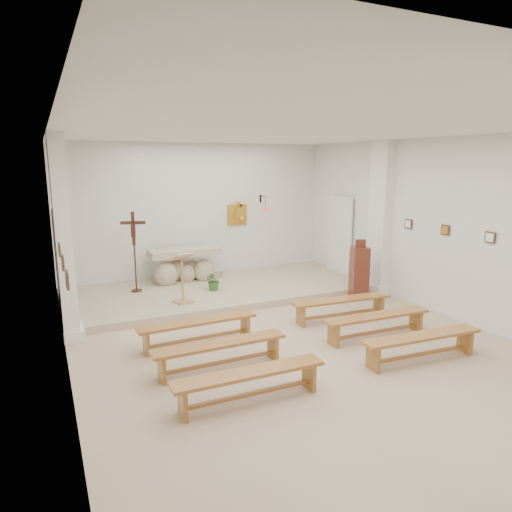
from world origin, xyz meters
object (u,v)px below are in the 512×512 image
lectern (183,278)px  bench_left_third (250,379)px  donation_pedestal (359,272)px  bench_right_front (341,304)px  crucifix_stand (134,246)px  bench_right_second (377,320)px  bench_left_front (198,326)px  bench_left_second (220,349)px  altar (184,267)px  bench_right_third (422,341)px

lectern → bench_left_third: 4.03m
lectern → bench_left_third: bearing=-109.4°
donation_pedestal → bench_right_front: size_ratio=0.66×
crucifix_stand → bench_right_second: size_ratio=0.88×
donation_pedestal → bench_left_third: 5.21m
bench_right_second → bench_left_front: bearing=162.5°
bench_left_second → crucifix_stand: bearing=95.3°
altar → crucifix_stand: crucifix_stand is taller
bench_left_front → crucifix_stand: bearing=96.0°
crucifix_stand → bench_left_second: bearing=-66.5°
donation_pedestal → bench_left_third: (-4.15, -3.15, -0.27)m
altar → lectern: bearing=-107.9°
lectern → bench_left_second: (-0.30, -2.96, -0.36)m
bench_left_third → bench_right_third: size_ratio=0.99×
bench_right_front → bench_right_third: bearing=-85.8°
bench_right_third → bench_left_third: bearing=-175.7°
crucifix_stand → bench_right_second: bearing=-34.1°
altar → bench_left_second: 4.77m
altar → bench_left_third: size_ratio=0.84×
lectern → bench_left_front: bearing=-114.0°
bench_left_front → bench_left_third: size_ratio=1.00×
lectern → bench_right_third: (2.61, -4.00, -0.36)m
altar → lectern: 1.82m
bench_left_front → bench_right_third: same height
bench_left_front → bench_right_second: (2.91, -1.04, 0.00)m
bench_left_second → donation_pedestal: bearing=26.7°
bench_right_second → bench_right_third: bearing=-87.8°
altar → lectern: size_ratio=1.60×
bench_left_front → lectern: bearing=79.6°
bench_left_front → bench_right_front: size_ratio=0.99×
lectern → bench_right_front: 3.25m
donation_pedestal → bench_right_second: bearing=-102.7°
bench_right_front → bench_left_third: (-2.91, -2.09, 0.00)m
lectern → bench_right_front: bearing=-51.4°
donation_pedestal → bench_right_front: (-1.24, -1.06, -0.27)m
bench_right_second → bench_left_second: bearing=-177.8°
altar → bench_left_third: bearing=-99.2°
bench_left_second → bench_right_third: size_ratio=0.99×
bench_left_second → altar: bearing=79.7°
crucifix_stand → bench_right_front: 4.70m
bench_right_front → bench_left_third: size_ratio=1.01×
lectern → bench_left_third: size_ratio=0.53×
bench_left_front → bench_right_third: 3.58m
bench_left_third → bench_left_second: bearing=91.0°
bench_left_second → bench_right_second: same height
bench_right_second → lectern: bearing=133.6°
lectern → bench_right_front: lectern is taller
lectern → bench_left_second: lectern is taller
lectern → donation_pedestal: size_ratio=0.80×
donation_pedestal → bench_left_second: size_ratio=0.66×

